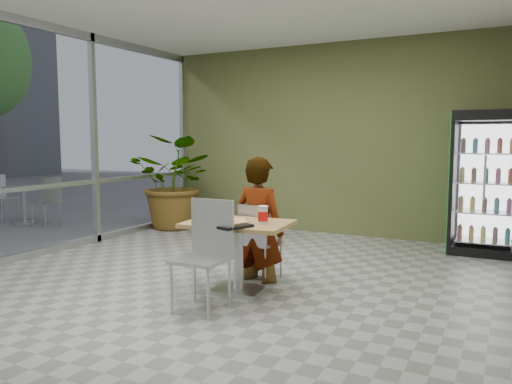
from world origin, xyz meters
TOP-DOWN VIEW (x-y plane):
  - ground at (0.00, 0.00)m, footprint 7.00×7.00m
  - room_envelope at (0.00, 0.00)m, footprint 6.00×7.00m
  - storefront_frame at (-3.00, 0.00)m, footprint 0.10×7.00m
  - dining_table at (0.26, -0.11)m, footprint 1.13×0.84m
  - chair_far at (0.22, 0.39)m, footprint 0.43×0.44m
  - chair_near at (0.24, -0.68)m, footprint 0.47×0.48m
  - seated_woman at (0.23, 0.43)m, footprint 0.68×0.49m
  - pizza_plate at (0.24, -0.08)m, footprint 0.37×0.33m
  - soda_cup at (0.56, -0.13)m, footprint 0.11×0.11m
  - napkin_stack at (0.05, -0.24)m, footprint 0.17×0.17m
  - cafeteria_tray at (0.28, -0.40)m, footprint 0.56×0.48m
  - beverage_fridge at (2.45, 3.03)m, footprint 0.92×0.71m
  - potted_plant at (-2.59, 2.71)m, footprint 1.63×1.45m

SIDE VIEW (x-z plane):
  - ground at x=0.00m, z-range 0.00..0.00m
  - chair_far at x=0.22m, z-range 0.07..0.94m
  - dining_table at x=0.26m, z-range 0.16..0.91m
  - seated_woman at x=0.23m, z-range -0.30..1.41m
  - chair_near at x=0.24m, z-range 0.09..1.12m
  - napkin_stack at x=0.05m, z-range 0.75..0.77m
  - cafeteria_tray at x=0.28m, z-range 0.75..0.78m
  - pizza_plate at x=0.24m, z-range 0.75..0.78m
  - potted_plant at x=-2.59m, z-range 0.00..1.67m
  - soda_cup at x=0.56m, z-range 0.75..0.93m
  - beverage_fridge at x=2.45m, z-range 0.00..1.99m
  - room_envelope at x=0.00m, z-range 0.00..3.20m
  - storefront_frame at x=-3.00m, z-range 0.00..3.20m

